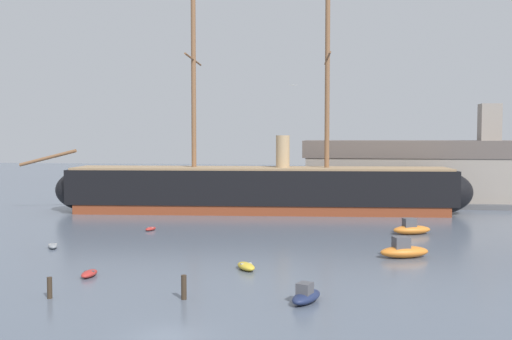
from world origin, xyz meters
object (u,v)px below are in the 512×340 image
(dinghy_alongside_bow, at_px, (151,229))
(motorboat_distant_centre, at_px, (298,201))
(seagull_in_flight, at_px, (293,85))
(tall_ship, at_px, (260,189))
(dinghy_near_centre, at_px, (246,266))
(motorboat_alongside_stern, at_px, (411,229))
(dinghy_far_left, at_px, (103,207))
(motorboat_mid_right, at_px, (404,250))
(mooring_piling_nearest, at_px, (50,288))
(dockside_warehouse_right, at_px, (467,172))
(mooring_piling_left_pair, at_px, (184,287))
(motorboat_foreground_right, at_px, (306,296))
(dinghy_mid_left, at_px, (53,246))
(dinghy_foreground_left, at_px, (89,274))

(dinghy_alongside_bow, bearing_deg, motorboat_distant_centre, 62.04)
(seagull_in_flight, bearing_deg, tall_ship, 107.37)
(dinghy_near_centre, height_order, dinghy_alongside_bow, dinghy_near_centre)
(motorboat_alongside_stern, height_order, dinghy_far_left, motorboat_alongside_stern)
(motorboat_mid_right, distance_m, mooring_piling_nearest, 31.31)
(dinghy_near_centre, xyz_separation_m, mooring_piling_nearest, (-12.12, -10.65, 0.44))
(mooring_piling_nearest, height_order, dockside_warehouse_right, dockside_warehouse_right)
(motorboat_distant_centre, relative_size, seagull_in_flight, 5.06)
(dockside_warehouse_right, bearing_deg, dinghy_alongside_bow, -141.58)
(tall_ship, bearing_deg, dinghy_alongside_bow, -119.78)
(mooring_piling_left_pair, bearing_deg, dinghy_alongside_bow, 112.19)
(motorboat_distant_centre, bearing_deg, motorboat_foreground_right, -85.35)
(motorboat_foreground_right, height_order, dinghy_mid_left, motorboat_foreground_right)
(tall_ship, relative_size, motorboat_foreground_right, 18.49)
(dinghy_foreground_left, bearing_deg, dinghy_far_left, 110.97)
(motorboat_mid_right, xyz_separation_m, motorboat_distant_centre, (-12.78, 41.07, 0.03))
(motorboat_foreground_right, bearing_deg, motorboat_mid_right, 63.59)
(mooring_piling_left_pair, height_order, dockside_warehouse_right, dockside_warehouse_right)
(dinghy_foreground_left, relative_size, motorboat_mid_right, 0.45)
(motorboat_mid_right, xyz_separation_m, mooring_piling_nearest, (-25.80, -17.74, 0.06))
(dinghy_alongside_bow, bearing_deg, motorboat_alongside_stern, 3.05)
(motorboat_mid_right, bearing_deg, tall_ship, 119.91)
(motorboat_foreground_right, relative_size, motorboat_mid_right, 0.73)
(dinghy_foreground_left, distance_m, motorboat_distant_centre, 53.95)
(dinghy_alongside_bow, relative_size, dockside_warehouse_right, 0.03)
(motorboat_alongside_stern, relative_size, seagull_in_flight, 4.68)
(dinghy_foreground_left, bearing_deg, motorboat_alongside_stern, 41.72)
(motorboat_mid_right, relative_size, motorboat_alongside_stern, 1.05)
(dinghy_mid_left, distance_m, mooring_piling_left_pair, 24.33)
(dinghy_mid_left, relative_size, dinghy_alongside_bow, 1.13)
(dinghy_far_left, bearing_deg, motorboat_mid_right, -36.91)
(dinghy_far_left, distance_m, mooring_piling_left_pair, 54.80)
(dinghy_foreground_left, distance_m, dinghy_alongside_bow, 23.44)
(tall_ship, xyz_separation_m, motorboat_alongside_stern, (19.82, -16.95, -2.81))
(dinghy_mid_left, xyz_separation_m, motorboat_alongside_stern, (36.65, 13.86, 0.41))
(tall_ship, distance_m, dinghy_alongside_bow, 21.64)
(dinghy_alongside_bow, xyz_separation_m, motorboat_distant_centre, (15.43, 29.07, 0.49))
(dinghy_alongside_bow, relative_size, motorboat_alongside_stern, 0.41)
(dinghy_foreground_left, bearing_deg, dinghy_near_centre, 19.27)
(dinghy_foreground_left, xyz_separation_m, dinghy_mid_left, (-8.69, 11.07, -0.02))
(dinghy_near_centre, distance_m, motorboat_distant_centre, 48.17)
(motorboat_foreground_right, bearing_deg, motorboat_alongside_stern, 70.95)
(motorboat_mid_right, bearing_deg, motorboat_distant_centre, 107.29)
(motorboat_alongside_stern, height_order, mooring_piling_nearest, motorboat_alongside_stern)
(dinghy_alongside_bow, xyz_separation_m, mooring_piling_left_pair, (11.70, -28.69, 0.63))
(dinghy_near_centre, relative_size, seagull_in_flight, 2.76)
(motorboat_mid_right, relative_size, mooring_piling_left_pair, 2.95)
(dinghy_alongside_bow, distance_m, dockside_warehouse_right, 55.21)
(dockside_warehouse_right, bearing_deg, dinghy_foreground_left, -125.23)
(dinghy_far_left, height_order, mooring_piling_left_pair, mooring_piling_left_pair)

